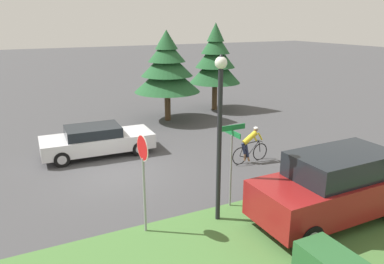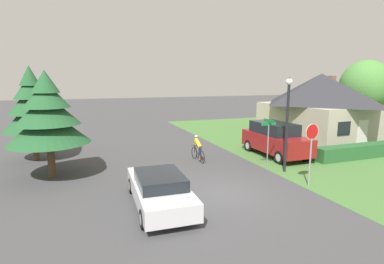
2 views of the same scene
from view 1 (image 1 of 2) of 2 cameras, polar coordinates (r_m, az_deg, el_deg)
name	(u,v)px [view 1 (image 1 of 2)]	position (r m, az deg, el deg)	size (l,w,h in m)	color
ground_plane	(118,174)	(14.77, -11.23, -6.24)	(140.00, 140.00, 0.00)	#424244
sedan_left_lane	(97,140)	(16.76, -14.30, -1.23)	(2.04, 4.79, 1.31)	silver
cyclist	(250,145)	(15.59, 8.85, -2.03)	(0.44, 1.80, 1.51)	black
parked_suv_right	(335,187)	(11.68, 20.92, -7.79)	(2.07, 4.90, 2.08)	maroon
stop_sign	(143,165)	(10.06, -7.45, -4.98)	(0.71, 0.07, 2.82)	gray
street_lamp	(220,120)	(10.30, 4.25, 1.88)	(0.33, 0.33, 4.84)	black
street_name_sign	(231,151)	(11.49, 6.04, -2.87)	(0.90, 0.90, 2.67)	gray
conifer_tall_near	(167,68)	(21.57, -3.85, 9.66)	(3.77, 3.77, 5.16)	#4C3823
conifer_tall_far	(215,60)	(24.27, 3.56, 10.88)	(3.25, 3.25, 5.53)	#4C3823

